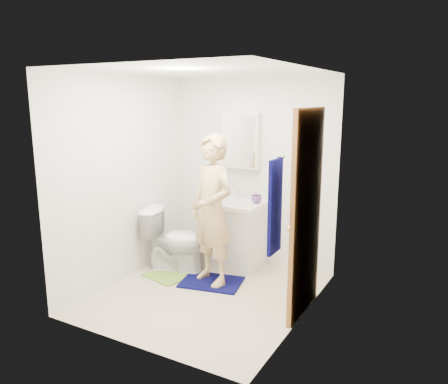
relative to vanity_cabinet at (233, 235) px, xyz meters
The scene contains 22 objects.
floor 1.01m from the vanity_cabinet, 80.69° to the right, with size 2.20×2.40×0.02m, color beige.
ceiling 2.21m from the vanity_cabinet, 80.69° to the right, with size 2.20×2.40×0.02m, color white.
wall_back 0.87m from the vanity_cabinet, 63.05° to the left, with size 2.20×0.02×2.40m, color silver.
wall_front 2.28m from the vanity_cabinet, 85.96° to the right, with size 2.20×0.02×2.40m, color silver.
wall_left 1.55m from the vanity_cabinet, 136.37° to the right, with size 0.02×2.40×2.40m, color silver.
wall_right 1.75m from the vanity_cabinet, 35.99° to the right, with size 0.02×2.40×2.40m, color silver.
vanity_cabinet is the anchor object (origin of this frame).
countertop 0.43m from the vanity_cabinet, ahead, with size 0.79×0.59×0.05m, color white.
sink_basin 0.44m from the vanity_cabinet, ahead, with size 0.40×0.40×0.03m, color white.
faucet 0.54m from the vanity_cabinet, 90.00° to the left, with size 0.03×0.03×0.12m, color silver.
medicine_cabinet 1.22m from the vanity_cabinet, 90.00° to the left, with size 0.50×0.12×0.70m, color white.
mirror_panel 1.21m from the vanity_cabinet, 90.00° to the left, with size 0.46×0.01×0.66m, color white.
door 1.57m from the vanity_cabinet, 32.20° to the right, with size 0.05×0.80×2.05m, color #A2652C.
door_knob 1.69m from the vanity_cabinet, 42.72° to the right, with size 0.07×0.07×0.07m, color gold.
towel 2.08m from the vanity_cabinet, 51.53° to the right, with size 0.03×0.24×0.80m, color #070742.
towel_hook 2.30m from the vanity_cabinet, 50.60° to the right, with size 0.02×0.02×0.06m, color silver.
toilet 0.73m from the vanity_cabinet, 136.06° to the right, with size 0.45×0.79×0.81m, color white.
bath_mat 0.74m from the vanity_cabinet, 84.99° to the right, with size 0.69×0.50×0.02m, color #070742.
green_rug 0.96m from the vanity_cabinet, 125.73° to the right, with size 0.50×0.42×0.02m, color #7CAD39.
soap_dispenser 0.61m from the vanity_cabinet, behind, with size 0.10×0.10×0.21m, color #BD5862.
toothbrush_cup 0.59m from the vanity_cabinet, 12.32° to the left, with size 0.13×0.13×0.10m, color #5F3A80.
man 0.80m from the vanity_cabinet, 84.09° to the right, with size 0.63×0.41×1.73m, color tan.
Camera 1 is at (2.36, -3.84, 2.13)m, focal length 35.00 mm.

